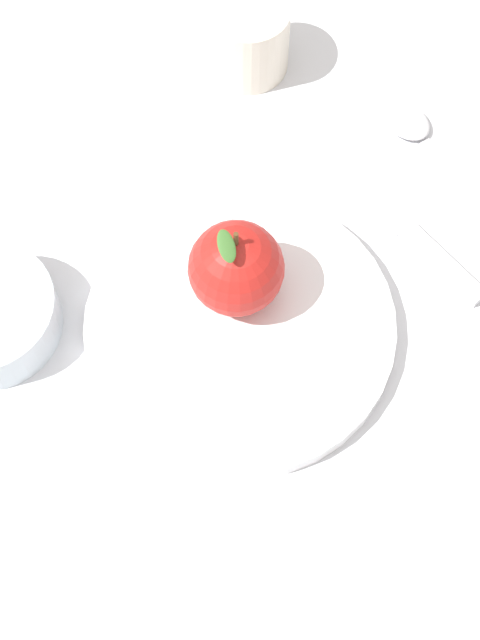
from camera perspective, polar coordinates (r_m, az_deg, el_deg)
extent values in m
plane|color=silver|center=(0.73, 1.84, 0.24)|extent=(2.40, 2.40, 0.00)
cylinder|color=white|center=(0.71, 0.00, -0.41)|extent=(0.24, 0.24, 0.02)
torus|color=white|center=(0.71, 0.00, -0.27)|extent=(0.24, 0.24, 0.01)
sphere|color=#B21E19|center=(0.69, -0.23, 3.15)|extent=(0.07, 0.07, 0.07)
cylinder|color=#4C3319|center=(0.65, -0.25, 4.88)|extent=(0.00, 0.00, 0.02)
ellipsoid|color=#386628|center=(0.64, -0.82, 4.50)|extent=(0.02, 0.03, 0.01)
cylinder|color=silver|center=(0.84, 0.47, 16.73)|extent=(0.07, 0.07, 0.07)
torus|color=silver|center=(0.82, 0.49, 18.15)|extent=(0.07, 0.07, 0.01)
cylinder|color=#A0998B|center=(0.82, 0.49, 18.10)|extent=(0.06, 0.06, 0.01)
cube|color=silver|center=(0.79, 6.99, 8.27)|extent=(0.04, 0.12, 0.00)
cube|color=silver|center=(0.76, 12.16, 3.39)|extent=(0.03, 0.09, 0.01)
ellipsoid|color=silver|center=(0.83, 9.99, 11.87)|extent=(0.04, 0.05, 0.01)
cube|color=silver|center=(0.81, 14.17, 7.77)|extent=(0.03, 0.12, 0.01)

